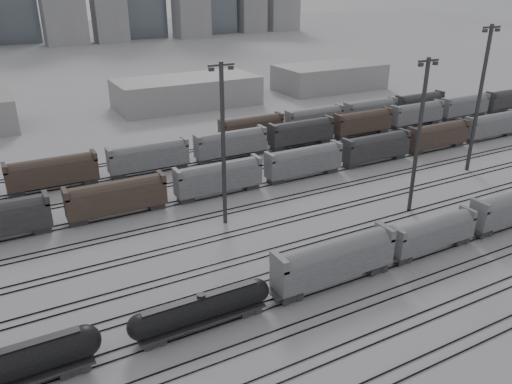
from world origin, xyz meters
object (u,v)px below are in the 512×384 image
hopper_car_c (511,206)px  tank_car_b (202,309)px  hopper_car_b (433,232)px  light_mast_c (419,134)px  hopper_car_a (334,258)px

hopper_car_c → tank_car_b: bearing=180.0°
hopper_car_b → light_mast_c: bearing=57.6°
tank_car_b → hopper_car_a: bearing=-0.0°
hopper_car_a → light_mast_c: size_ratio=0.67×
hopper_car_a → light_mast_c: (23.01, 11.01, 8.99)m
tank_car_b → hopper_car_a: 16.83m
hopper_car_b → hopper_car_c: (15.69, 0.00, 0.30)m
hopper_car_a → hopper_car_c: 31.73m
light_mast_c → hopper_car_c: bearing=-51.6°
hopper_car_b → hopper_car_c: hopper_car_c is taller
hopper_car_a → hopper_car_c: hopper_car_a is taller
hopper_car_a → light_mast_c: 27.04m
hopper_car_a → light_mast_c: bearing=25.6°
hopper_car_b → hopper_car_c: 15.70m
hopper_car_a → hopper_car_b: bearing=0.0°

